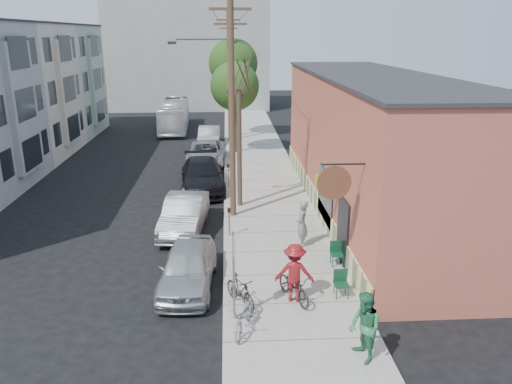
{
  "coord_description": "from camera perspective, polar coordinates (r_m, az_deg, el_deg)",
  "views": [
    {
      "loc": [
        2.24,
        -18.0,
        8.36
      ],
      "look_at": [
        3.49,
        3.53,
        1.5
      ],
      "focal_mm": 35.0,
      "sensor_mm": 36.0,
      "label": 1
    }
  ],
  "objects": [
    {
      "name": "utility_pole_far",
      "position": [
        40.0,
        -3.09,
        13.3
      ],
      "size": [
        1.8,
        0.28,
        10.0
      ],
      "color": "#503A28",
      "rests_on": "sidewalk"
    },
    {
      "name": "tree_leafy_far",
      "position": [
        41.42,
        -2.62,
        14.47
      ],
      "size": [
        3.94,
        3.94,
        7.91
      ],
      "color": "#44392C",
      "rests_on": "sidewalk"
    },
    {
      "name": "parking_meter_far",
      "position": [
        28.05,
        -3.18,
        2.37
      ],
      "size": [
        0.14,
        0.14,
        1.24
      ],
      "color": "slate",
      "rests_on": "sidewalk"
    },
    {
      "name": "parked_bike_b",
      "position": [
        14.76,
        -1.4,
        -14.04
      ],
      "size": [
        1.07,
        1.85,
        0.92
      ],
      "primitive_type": "imported",
      "rotation": [
        0.0,
        0.0,
        -0.28
      ],
      "color": "slate",
      "rests_on": "sidewalk"
    },
    {
      "name": "cyclist",
      "position": [
        16.09,
        4.41,
        -9.16
      ],
      "size": [
        1.34,
        0.89,
        1.94
      ],
      "primitive_type": "imported",
      "rotation": [
        0.0,
        0.0,
        3.0
      ],
      "color": "maroon",
      "rests_on": "sidewalk"
    },
    {
      "name": "sidewalk",
      "position": [
        30.22,
        0.63,
        1.74
      ],
      "size": [
        4.5,
        58.0,
        0.15
      ],
      "primitive_type": "cube",
      "color": "#AAA49D",
      "rests_on": "ground"
    },
    {
      "name": "parked_bike_a",
      "position": [
        15.97,
        -1.81,
        -11.22
      ],
      "size": [
        1.22,
        1.68,
        1.0
      ],
      "primitive_type": "imported",
      "rotation": [
        0.0,
        0.0,
        0.51
      ],
      "color": "black",
      "rests_on": "sidewalk"
    },
    {
      "name": "bus",
      "position": [
        46.13,
        -9.32,
        8.67
      ],
      "size": [
        2.61,
        9.75,
        2.7
      ],
      "primitive_type": "imported",
      "rotation": [
        0.0,
        0.0,
        0.04
      ],
      "color": "white",
      "rests_on": "ground"
    },
    {
      "name": "tree_bare",
      "position": [
        24.26,
        -1.92,
        4.93
      ],
      "size": [
        0.24,
        0.24,
        5.75
      ],
      "color": "#44392C",
      "rests_on": "sidewalk"
    },
    {
      "name": "utility_pole_near",
      "position": [
        22.46,
        -2.95,
        10.07
      ],
      "size": [
        3.57,
        0.28,
        10.0
      ],
      "color": "#503A28",
      "rests_on": "sidewalk"
    },
    {
      "name": "patio_chair_b",
      "position": [
        16.7,
        9.74,
        -10.36
      ],
      "size": [
        0.53,
        0.53,
        0.88
      ],
      "primitive_type": null,
      "rotation": [
        0.0,
        0.0,
        0.05
      ],
      "color": "#113D27",
      "rests_on": "sidewalk"
    },
    {
      "name": "cyclist_bike",
      "position": [
        16.31,
        4.37,
        -10.71
      ],
      "size": [
        1.3,
        1.91,
        0.95
      ],
      "primitive_type": "imported",
      "rotation": [
        0.0,
        0.0,
        0.41
      ],
      "color": "black",
      "rests_on": "sidewalk"
    },
    {
      "name": "car_4",
      "position": [
        39.06,
        -5.4,
        6.33
      ],
      "size": [
        1.63,
        4.56,
        1.5
      ],
      "primitive_type": "imported",
      "rotation": [
        0.0,
        0.0,
        -0.01
      ],
      "color": "#94959B",
      "rests_on": "ground"
    },
    {
      "name": "sign_post",
      "position": [
        14.77,
        -2.57,
        -8.61
      ],
      "size": [
        0.07,
        0.45,
        2.8
      ],
      "color": "slate",
      "rests_on": "sidewalk"
    },
    {
      "name": "cafe_building",
      "position": [
        24.49,
        12.81,
        5.28
      ],
      "size": [
        6.6,
        20.2,
        6.61
      ],
      "color": "#B85844",
      "rests_on": "ground"
    },
    {
      "name": "patron_green",
      "position": [
        13.64,
        12.32,
        -14.9
      ],
      "size": [
        0.92,
        1.08,
        1.92
      ],
      "primitive_type": "imported",
      "rotation": [
        0.0,
        0.0,
        -1.34
      ],
      "color": "#30784F",
      "rests_on": "sidewalk"
    },
    {
      "name": "patio_chair_a",
      "position": [
        18.8,
        9.23,
        -7.01
      ],
      "size": [
        0.51,
        0.51,
        0.88
      ],
      "primitive_type": null,
      "rotation": [
        0.0,
        0.0,
        -0.01
      ],
      "color": "#113D27",
      "rests_on": "sidewalk"
    },
    {
      "name": "car_0",
      "position": [
        17.39,
        -7.81,
        -8.49
      ],
      "size": [
        2.03,
        4.5,
        1.5
      ],
      "primitive_type": "imported",
      "rotation": [
        0.0,
        0.0,
        -0.06
      ],
      "color": "#B1B7B9",
      "rests_on": "ground"
    },
    {
      "name": "car_1",
      "position": [
        22.2,
        -8.18,
        -2.51
      ],
      "size": [
        2.06,
        4.85,
        1.56
      ],
      "primitive_type": "imported",
      "rotation": [
        0.0,
        0.0,
        -0.09
      ],
      "color": "gray",
      "rests_on": "ground"
    },
    {
      "name": "car_3",
      "position": [
        33.8,
        -5.69,
        4.51
      ],
      "size": [
        2.64,
        5.33,
        1.45
      ],
      "primitive_type": "imported",
      "rotation": [
        0.0,
        0.0,
        -0.04
      ],
      "color": "#AFB0B7",
      "rests_on": "ground"
    },
    {
      "name": "car_2",
      "position": [
        27.99,
        -6.14,
        1.94
      ],
      "size": [
        2.77,
        5.89,
        1.66
      ],
      "primitive_type": "imported",
      "rotation": [
        0.0,
        0.0,
        0.08
      ],
      "color": "black",
      "rests_on": "ground"
    },
    {
      "name": "ground",
      "position": [
        19.97,
        -9.52,
        -7.36
      ],
      "size": [
        120.0,
        120.0,
        0.0
      ],
      "primitive_type": "plane",
      "color": "black"
    },
    {
      "name": "parking_meter_near",
      "position": [
        21.06,
        -3.08,
        -2.89
      ],
      "size": [
        0.14,
        0.14,
        1.24
      ],
      "color": "slate",
      "rests_on": "sidewalk"
    },
    {
      "name": "tree_leafy_mid",
      "position": [
        35.67,
        -2.45,
        11.99
      ],
      "size": [
        3.43,
        3.43,
        6.43
      ],
      "color": "#44392C",
      "rests_on": "sidewalk"
    },
    {
      "name": "patron_grey",
      "position": [
        20.03,
        5.27,
        -3.66
      ],
      "size": [
        0.62,
        0.79,
        1.91
      ],
      "primitive_type": "imported",
      "rotation": [
        0.0,
        0.0,
        -1.82
      ],
      "color": "gray",
      "rests_on": "sidewalk"
    },
    {
      "name": "end_cap_building",
      "position": [
        60.19,
        -7.63,
        15.25
      ],
      "size": [
        18.0,
        8.0,
        12.0
      ],
      "primitive_type": "cube",
      "color": "#9C9D98",
      "rests_on": "ground"
    }
  ]
}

